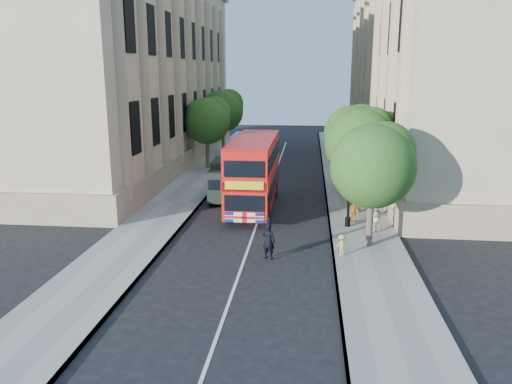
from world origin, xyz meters
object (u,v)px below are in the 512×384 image
(double_decker_bus, at_px, (254,171))
(box_van, at_px, (226,181))
(police_constable, at_px, (269,241))
(lamp_post, at_px, (349,183))
(woman_pedestrian, at_px, (375,218))

(double_decker_bus, relative_size, box_van, 2.02)
(double_decker_bus, distance_m, police_constable, 8.93)
(lamp_post, relative_size, woman_pedestrian, 3.44)
(woman_pedestrian, bearing_deg, lamp_post, -46.48)
(police_constable, bearing_deg, double_decker_bus, -57.90)
(lamp_post, bearing_deg, box_van, 144.07)
(box_van, xyz_separation_m, woman_pedestrian, (8.95, -6.24, -0.41))
(lamp_post, distance_m, woman_pedestrian, 2.24)
(police_constable, distance_m, woman_pedestrian, 6.78)
(lamp_post, height_order, double_decker_bus, lamp_post)
(box_van, distance_m, woman_pedestrian, 10.92)
(box_van, bearing_deg, double_decker_bus, -44.23)
(double_decker_bus, height_order, woman_pedestrian, double_decker_bus)
(double_decker_bus, bearing_deg, lamp_post, -33.28)
(box_van, height_order, woman_pedestrian, box_van)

